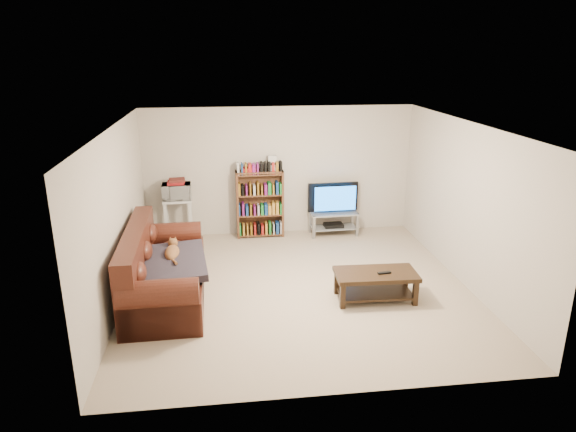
{
  "coord_description": "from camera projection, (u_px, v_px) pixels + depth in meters",
  "views": [
    {
      "loc": [
        -1.02,
        -6.85,
        3.39
      ],
      "look_at": [
        -0.1,
        0.4,
        1.0
      ],
      "focal_mm": 32.0,
      "sensor_mm": 36.0,
      "label": 1
    }
  ],
  "objects": [
    {
      "name": "wall_front",
      "position": [
        337.0,
        289.0,
        4.9
      ],
      "size": [
        5.0,
        0.0,
        5.0
      ],
      "primitive_type": "plane",
      "rotation": [
        -1.57,
        0.0,
        0.0
      ],
      "color": "beige",
      "rests_on": "ground"
    },
    {
      "name": "wall_right",
      "position": [
        466.0,
        205.0,
        7.56
      ],
      "size": [
        0.0,
        5.0,
        5.0
      ],
      "primitive_type": "plane",
      "rotation": [
        1.57,
        0.0,
        -1.57
      ],
      "color": "beige",
      "rests_on": "ground"
    },
    {
      "name": "remote",
      "position": [
        384.0,
        273.0,
        7.12
      ],
      "size": [
        0.19,
        0.07,
        0.02
      ],
      "primitive_type": "cube",
      "rotation": [
        0.0,
        0.0,
        0.11
      ],
      "color": "black",
      "rests_on": "coffee_table"
    },
    {
      "name": "game_boxes",
      "position": [
        176.0,
        183.0,
        9.11
      ],
      "size": [
        0.31,
        0.27,
        0.05
      ],
      "primitive_type": "cube",
      "rotation": [
        0.0,
        0.0,
        0.04
      ],
      "color": "maroon",
      "rests_on": "microwave"
    },
    {
      "name": "cat",
      "position": [
        172.0,
        253.0,
        7.24
      ],
      "size": [
        0.27,
        0.66,
        0.19
      ],
      "primitive_type": null,
      "rotation": [
        0.0,
        0.0,
        0.02
      ],
      "color": "brown",
      "rests_on": "sofa"
    },
    {
      "name": "microwave_stand",
      "position": [
        178.0,
        214.0,
        9.3
      ],
      "size": [
        0.53,
        0.39,
        0.82
      ],
      "rotation": [
        0.0,
        0.0,
        0.04
      ],
      "color": "silver",
      "rests_on": "floor"
    },
    {
      "name": "coffee_table",
      "position": [
        376.0,
        280.0,
        7.2
      ],
      "size": [
        1.16,
        0.61,
        0.41
      ],
      "rotation": [
        0.0,
        0.0,
        -0.04
      ],
      "color": "black",
      "rests_on": "floor"
    },
    {
      "name": "dvd_player",
      "position": [
        333.0,
        225.0,
        9.76
      ],
      "size": [
        0.36,
        0.26,
        0.06
      ],
      "primitive_type": "cube",
      "rotation": [
        0.0,
        0.0,
        0.03
      ],
      "color": "black",
      "rests_on": "tv_stand"
    },
    {
      "name": "bookshelf",
      "position": [
        260.0,
        203.0,
        9.55
      ],
      "size": [
        0.88,
        0.28,
        1.26
      ],
      "rotation": [
        0.0,
        0.0,
        0.01
      ],
      "color": "#57331E",
      "rests_on": "floor"
    },
    {
      "name": "ceiling",
      "position": [
        299.0,
        126.0,
        6.89
      ],
      "size": [
        5.0,
        5.0,
        0.0
      ],
      "primitive_type": "plane",
      "rotation": [
        3.14,
        0.0,
        0.0
      ],
      "color": "white",
      "rests_on": "ground"
    },
    {
      "name": "wall_left",
      "position": [
        117.0,
        218.0,
        6.96
      ],
      "size": [
        0.0,
        5.0,
        5.0
      ],
      "primitive_type": "plane",
      "rotation": [
        1.57,
        0.0,
        1.57
      ],
      "color": "beige",
      "rests_on": "ground"
    },
    {
      "name": "wall_back",
      "position": [
        279.0,
        171.0,
        9.62
      ],
      "size": [
        5.0,
        0.0,
        5.0
      ],
      "primitive_type": "plane",
      "rotation": [
        1.57,
        0.0,
        0.0
      ],
      "color": "beige",
      "rests_on": "ground"
    },
    {
      "name": "sofa",
      "position": [
        159.0,
        274.0,
        7.25
      ],
      "size": [
        1.08,
        2.4,
        1.02
      ],
      "rotation": [
        0.0,
        0.0,
        0.02
      ],
      "color": "#431A11",
      "rests_on": "floor"
    },
    {
      "name": "blanket",
      "position": [
        171.0,
        263.0,
        7.05
      ],
      "size": [
        1.04,
        1.28,
        0.2
      ],
      "primitive_type": "cube",
      "rotation": [
        0.05,
        -0.04,
        0.1
      ],
      "color": "#29242D",
      "rests_on": "sofa"
    },
    {
      "name": "shelf_clutter",
      "position": [
        265.0,
        165.0,
        9.35
      ],
      "size": [
        0.64,
        0.2,
        0.28
      ],
      "rotation": [
        0.0,
        0.0,
        0.01
      ],
      "color": "silver",
      "rests_on": "bookshelf"
    },
    {
      "name": "tv_stand",
      "position": [
        334.0,
        219.0,
        9.73
      ],
      "size": [
        0.9,
        0.43,
        0.45
      ],
      "rotation": [
        0.0,
        0.0,
        0.03
      ],
      "color": "#999EA3",
      "rests_on": "floor"
    },
    {
      "name": "floor",
      "position": [
        298.0,
        288.0,
        7.63
      ],
      "size": [
        5.0,
        5.0,
        0.0
      ],
      "primitive_type": "plane",
      "color": "#BEA98D",
      "rests_on": "ground"
    },
    {
      "name": "television",
      "position": [
        334.0,
        198.0,
        9.6
      ],
      "size": [
        0.96,
        0.16,
        0.55
      ],
      "primitive_type": "imported",
      "rotation": [
        0.0,
        0.0,
        3.17
      ],
      "color": "black",
      "rests_on": "tv_stand"
    },
    {
      "name": "microwave",
      "position": [
        177.0,
        191.0,
        9.17
      ],
      "size": [
        0.52,
        0.36,
        0.28
      ],
      "primitive_type": "imported",
      "rotation": [
        0.0,
        0.0,
        0.04
      ],
      "color": "silver",
      "rests_on": "microwave_stand"
    }
  ]
}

